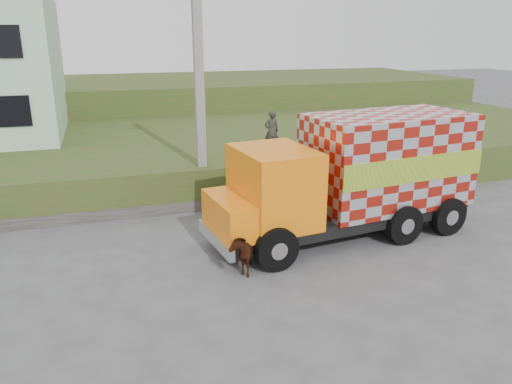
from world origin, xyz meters
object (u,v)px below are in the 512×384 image
object	(u,v)px
cargo_truck	(357,175)
utility_pole	(200,93)
cow	(242,249)
pedestrian	(272,131)

from	to	relation	value
cargo_truck	utility_pole	bearing A→B (deg)	127.83
utility_pole	cow	bearing A→B (deg)	-90.54
utility_pole	pedestrian	distance (m)	3.82
utility_pole	cow	xyz separation A→B (m)	(-0.05, -5.39, -3.49)
utility_pole	cow	size ratio (longest dim) A/B	5.76
pedestrian	utility_pole	bearing A→B (deg)	23.09
utility_pole	pedestrian	xyz separation A→B (m)	(3.09, 1.40, -1.76)
utility_pole	cargo_truck	size ratio (longest dim) A/B	0.94
cargo_truck	pedestrian	bearing A→B (deg)	92.23
utility_pole	pedestrian	size ratio (longest dim) A/B	4.93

